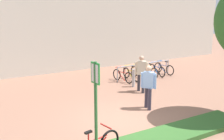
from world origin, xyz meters
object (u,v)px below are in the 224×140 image
parking_sign_post (96,98)px  person_shirt_white (141,71)px  bollard_steel (133,78)px  person_shirt_blue (148,84)px  bike_rack_cluster (144,72)px

parking_sign_post → person_shirt_white: size_ratio=1.50×
parking_sign_post → person_shirt_white: bearing=43.3°
parking_sign_post → bollard_steel: 6.91m
person_shirt_blue → bollard_steel: bearing=66.2°
bollard_steel → person_shirt_blue: size_ratio=0.52×
bike_rack_cluster → person_shirt_blue: bearing=-125.2°
parking_sign_post → person_shirt_white: (4.41, 4.15, -0.70)m
bike_rack_cluster → parking_sign_post: bearing=-134.7°
parking_sign_post → person_shirt_blue: 4.12m
bike_rack_cluster → person_shirt_white: size_ratio=2.18×
bike_rack_cluster → bollard_steel: size_ratio=4.17×
bike_rack_cluster → person_shirt_blue: size_ratio=2.18×
bollard_steel → parking_sign_post: bearing=-132.4°
bollard_steel → person_shirt_white: 1.03m
bollard_steel → person_shirt_blue: 3.05m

